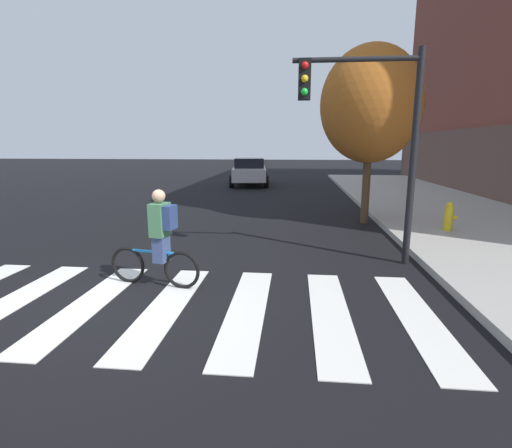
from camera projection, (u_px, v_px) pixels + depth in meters
The scene contains 7 objects.
ground_plane at pixel (103, 304), 5.92m from camera, with size 120.00×120.00×0.00m, color black.
crosswalk_stripes at pixel (128, 305), 5.88m from camera, with size 9.13×3.33×0.01m.
sedan_mid at pixel (249, 171), 23.35m from camera, with size 2.60×4.91×1.64m.
cyclist at pixel (159, 239), 6.50m from camera, with size 1.69×0.41×1.69m.
traffic_light_near at pixel (372, 121), 7.45m from camera, with size 2.47×0.28×4.20m.
fire_hydrant at pixel (449, 217), 10.22m from camera, with size 0.33×0.22×0.78m.
street_tree_near at pixel (371, 105), 11.34m from camera, with size 2.97×2.97×5.29m.
Camera 1 is at (2.91, -5.28, 2.41)m, focal length 26.91 mm.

